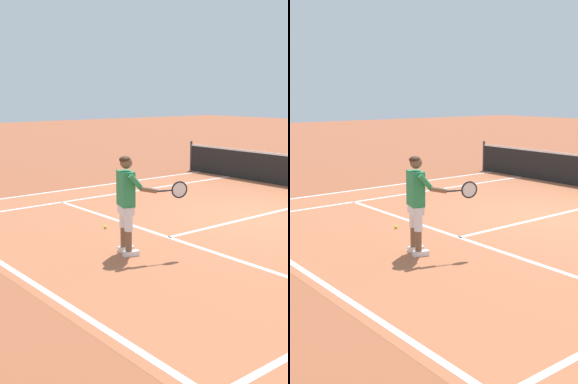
# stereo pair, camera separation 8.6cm
# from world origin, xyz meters

# --- Properties ---
(ground_plane) EXTENTS (80.00, 80.00, 0.00)m
(ground_plane) POSITION_xyz_m (0.00, 0.00, 0.00)
(ground_plane) COLOR #9E5133
(court_inner_surface) EXTENTS (10.98, 9.94, 0.00)m
(court_inner_surface) POSITION_xyz_m (0.00, -1.18, 0.00)
(court_inner_surface) COLOR #B2603D
(court_inner_surface) RESTS_ON ground
(line_baseline) EXTENTS (10.98, 0.10, 0.01)m
(line_baseline) POSITION_xyz_m (0.00, -5.95, 0.00)
(line_baseline) COLOR white
(line_baseline) RESTS_ON ground
(line_service) EXTENTS (8.23, 0.10, 0.01)m
(line_service) POSITION_xyz_m (0.00, -2.81, 0.00)
(line_service) COLOR white
(line_service) RESTS_ON ground
(line_centre_service) EXTENTS (0.10, 6.40, 0.01)m
(line_centre_service) POSITION_xyz_m (0.00, 0.39, 0.00)
(line_centre_service) COLOR white
(line_centre_service) RESTS_ON ground
(line_singles_left) EXTENTS (0.10, 9.54, 0.01)m
(line_singles_left) POSITION_xyz_m (-4.12, -1.18, 0.00)
(line_singles_left) COLOR white
(line_singles_left) RESTS_ON ground
(line_doubles_left) EXTENTS (0.10, 9.54, 0.01)m
(line_doubles_left) POSITION_xyz_m (-5.49, -1.18, 0.00)
(line_doubles_left) COLOR white
(line_doubles_left) RESTS_ON ground
(tennis_player) EXTENTS (0.91, 1.02, 1.71)m
(tennis_player) POSITION_xyz_m (0.29, -4.02, 0.99)
(tennis_player) COLOR white
(tennis_player) RESTS_ON ground
(tennis_ball_near_feet) EXTENTS (0.07, 0.07, 0.07)m
(tennis_ball_near_feet) POSITION_xyz_m (-1.31, -3.40, 0.03)
(tennis_ball_near_feet) COLOR #CCE02D
(tennis_ball_near_feet) RESTS_ON ground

